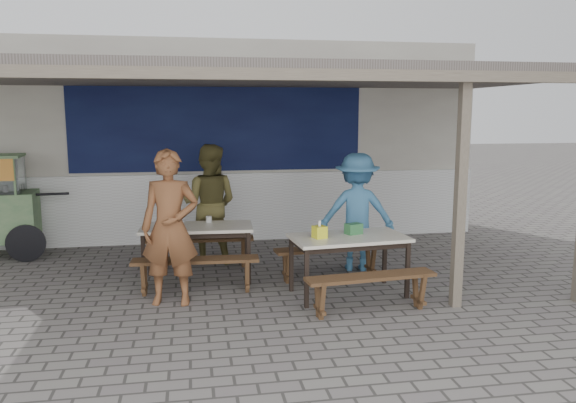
# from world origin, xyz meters

# --- Properties ---
(ground) EXTENTS (60.00, 60.00, 0.00)m
(ground) POSITION_xyz_m (0.00, 0.00, 0.00)
(ground) COLOR slate
(ground) RESTS_ON ground
(back_wall) EXTENTS (9.00, 1.28, 3.50)m
(back_wall) POSITION_xyz_m (-0.00, 3.58, 1.72)
(back_wall) COLOR beige
(back_wall) RESTS_ON ground
(warung_roof) EXTENTS (9.00, 4.21, 2.81)m
(warung_roof) POSITION_xyz_m (0.02, 0.90, 2.71)
(warung_roof) COLOR #5E5650
(warung_roof) RESTS_ON ground
(table_left) EXTENTS (1.52, 0.78, 0.75)m
(table_left) POSITION_xyz_m (-0.63, 0.69, 0.67)
(table_left) COLOR white
(table_left) RESTS_ON ground
(bench_left_street) EXTENTS (1.60, 0.36, 0.45)m
(bench_left_street) POSITION_xyz_m (-0.66, 0.10, 0.34)
(bench_left_street) COLOR brown
(bench_left_street) RESTS_ON ground
(bench_left_wall) EXTENTS (1.60, 0.36, 0.45)m
(bench_left_wall) POSITION_xyz_m (-0.60, 1.27, 0.34)
(bench_left_wall) COLOR brown
(bench_left_wall) RESTS_ON ground
(table_right) EXTENTS (1.49, 0.91, 0.75)m
(table_right) POSITION_xyz_m (1.22, -0.28, 0.67)
(table_right) COLOR white
(table_right) RESTS_ON ground
(bench_right_street) EXTENTS (1.54, 0.43, 0.45)m
(bench_right_street) POSITION_xyz_m (1.29, -0.96, 0.34)
(bench_right_street) COLOR brown
(bench_right_street) RESTS_ON ground
(bench_right_wall) EXTENTS (1.54, 0.43, 0.45)m
(bench_right_wall) POSITION_xyz_m (1.15, 0.41, 0.34)
(bench_right_wall) COLOR brown
(bench_right_wall) RESTS_ON ground
(patron_street_side) EXTENTS (0.73, 0.54, 1.85)m
(patron_street_side) POSITION_xyz_m (-0.95, -0.23, 0.92)
(patron_street_side) COLOR brown
(patron_street_side) RESTS_ON ground
(patron_wall_side) EXTENTS (1.04, 0.91, 1.79)m
(patron_wall_side) POSITION_xyz_m (-0.43, 1.62, 0.90)
(patron_wall_side) COLOR brown
(patron_wall_side) RESTS_ON ground
(patron_right_table) EXTENTS (1.20, 0.84, 1.69)m
(patron_right_table) POSITION_xyz_m (1.65, 0.82, 0.85)
(patron_right_table) COLOR teal
(patron_right_table) RESTS_ON ground
(tissue_box) EXTENTS (0.18, 0.18, 0.15)m
(tissue_box) POSITION_xyz_m (0.84, -0.31, 0.82)
(tissue_box) COLOR yellow
(tissue_box) RESTS_ON table_right
(donation_box) EXTENTS (0.24, 0.20, 0.13)m
(donation_box) POSITION_xyz_m (1.31, -0.17, 0.82)
(donation_box) COLOR #32713F
(donation_box) RESTS_ON table_right
(condiment_jar) EXTENTS (0.08, 0.08, 0.09)m
(condiment_jar) POSITION_xyz_m (-0.46, 0.89, 0.80)
(condiment_jar) COLOR beige
(condiment_jar) RESTS_ON table_left
(condiment_bowl) EXTENTS (0.29, 0.29, 0.05)m
(condiment_bowl) POSITION_xyz_m (-0.90, 0.80, 0.78)
(condiment_bowl) COLOR white
(condiment_bowl) RESTS_ON table_left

